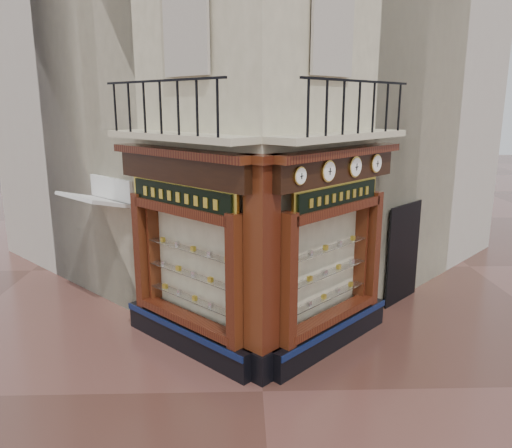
{
  "coord_description": "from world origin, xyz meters",
  "views": [
    {
      "loc": [
        -0.34,
        -7.58,
        4.77
      ],
      "look_at": [
        -0.05,
        2.0,
        2.46
      ],
      "focal_mm": 35.0,
      "sensor_mm": 36.0,
      "label": 1
    }
  ],
  "objects_px": {
    "signboard_right": "(338,196)",
    "corner_pilaster": "(262,273)",
    "clock_c": "(355,167)",
    "clock_d": "(376,163)",
    "clock_a": "(300,176)",
    "clock_b": "(328,171)",
    "awning": "(102,312)",
    "signboard_left": "(181,197)"
  },
  "relations": [
    {
      "from": "awning",
      "to": "signboard_right",
      "type": "distance_m",
      "value": 6.26
    },
    {
      "from": "clock_a",
      "to": "clock_c",
      "type": "relative_size",
      "value": 0.77
    },
    {
      "from": "clock_d",
      "to": "signboard_left",
      "type": "height_order",
      "value": "clock_d"
    },
    {
      "from": "clock_a",
      "to": "clock_c",
      "type": "height_order",
      "value": "clock_c"
    },
    {
      "from": "clock_b",
      "to": "signboard_left",
      "type": "xyz_separation_m",
      "value": [
        -2.65,
        0.43,
        -0.52
      ]
    },
    {
      "from": "clock_c",
      "to": "clock_d",
      "type": "relative_size",
      "value": 1.08
    },
    {
      "from": "signboard_left",
      "to": "signboard_right",
      "type": "distance_m",
      "value": 2.92
    },
    {
      "from": "corner_pilaster",
      "to": "signboard_left",
      "type": "relative_size",
      "value": 1.85
    },
    {
      "from": "corner_pilaster",
      "to": "clock_d",
      "type": "relative_size",
      "value": 10.82
    },
    {
      "from": "clock_d",
      "to": "clock_a",
      "type": "bearing_deg",
      "value": -180.0
    },
    {
      "from": "corner_pilaster",
      "to": "awning",
      "type": "bearing_deg",
      "value": 96.16
    },
    {
      "from": "clock_d",
      "to": "signboard_left",
      "type": "distance_m",
      "value": 3.9
    },
    {
      "from": "corner_pilaster",
      "to": "awning",
      "type": "xyz_separation_m",
      "value": [
        -3.63,
        2.92,
        -1.95
      ]
    },
    {
      "from": "clock_d",
      "to": "signboard_right",
      "type": "relative_size",
      "value": 0.19
    },
    {
      "from": "clock_b",
      "to": "clock_c",
      "type": "relative_size",
      "value": 0.97
    },
    {
      "from": "clock_b",
      "to": "signboard_left",
      "type": "bearing_deg",
      "value": 125.83
    },
    {
      "from": "clock_d",
      "to": "clock_c",
      "type": "bearing_deg",
      "value": -180.0
    },
    {
      "from": "clock_a",
      "to": "signboard_right",
      "type": "bearing_deg",
      "value": 4.89
    },
    {
      "from": "clock_b",
      "to": "signboard_left",
      "type": "height_order",
      "value": "clock_b"
    },
    {
      "from": "clock_a",
      "to": "signboard_right",
      "type": "xyz_separation_m",
      "value": [
        0.84,
        0.99,
        -0.52
      ]
    },
    {
      "from": "clock_d",
      "to": "awning",
      "type": "relative_size",
      "value": 0.22
    },
    {
      "from": "clock_c",
      "to": "clock_a",
      "type": "bearing_deg",
      "value": -180.0
    },
    {
      "from": "clock_c",
      "to": "signboard_left",
      "type": "height_order",
      "value": "clock_c"
    },
    {
      "from": "clock_a",
      "to": "clock_b",
      "type": "bearing_deg",
      "value": 0.0
    },
    {
      "from": "awning",
      "to": "signboard_left",
      "type": "height_order",
      "value": "signboard_left"
    },
    {
      "from": "clock_c",
      "to": "awning",
      "type": "bearing_deg",
      "value": 117.35
    },
    {
      "from": "signboard_right",
      "to": "corner_pilaster",
      "type": "bearing_deg",
      "value": 169.75
    },
    {
      "from": "clock_c",
      "to": "signboard_right",
      "type": "height_order",
      "value": "clock_c"
    },
    {
      "from": "signboard_left",
      "to": "signboard_right",
      "type": "relative_size",
      "value": 1.13
    },
    {
      "from": "clock_b",
      "to": "clock_d",
      "type": "xyz_separation_m",
      "value": [
        1.15,
        1.15,
        0.0
      ]
    },
    {
      "from": "corner_pilaster",
      "to": "clock_a",
      "type": "relative_size",
      "value": 12.93
    },
    {
      "from": "corner_pilaster",
      "to": "clock_a",
      "type": "distance_m",
      "value": 1.79
    },
    {
      "from": "signboard_right",
      "to": "clock_b",
      "type": "bearing_deg",
      "value": -167.4
    },
    {
      "from": "awning",
      "to": "clock_d",
      "type": "bearing_deg",
      "value": -146.26
    },
    {
      "from": "awning",
      "to": "clock_a",
      "type": "bearing_deg",
      "value": -169.29
    },
    {
      "from": "signboard_left",
      "to": "signboard_right",
      "type": "height_order",
      "value": "signboard_left"
    },
    {
      "from": "clock_a",
      "to": "awning",
      "type": "relative_size",
      "value": 0.19
    },
    {
      "from": "clock_a",
      "to": "corner_pilaster",
      "type": "bearing_deg",
      "value": 136.93
    },
    {
      "from": "clock_b",
      "to": "signboard_right",
      "type": "relative_size",
      "value": 0.2
    },
    {
      "from": "corner_pilaster",
      "to": "signboard_left",
      "type": "bearing_deg",
      "value": 100.25
    },
    {
      "from": "clock_a",
      "to": "signboard_left",
      "type": "distance_m",
      "value": 2.37
    },
    {
      "from": "signboard_left",
      "to": "corner_pilaster",
      "type": "bearing_deg",
      "value": -169.75
    }
  ]
}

